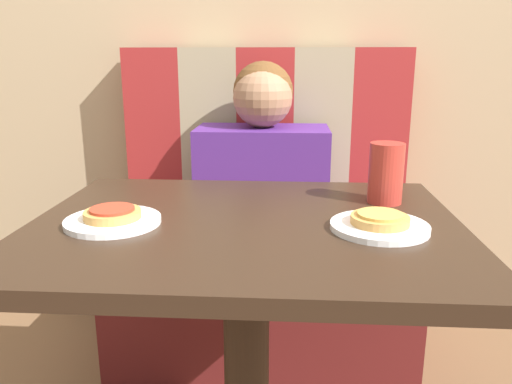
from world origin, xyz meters
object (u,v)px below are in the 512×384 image
Objects in this scene: plate_left at (113,221)px; drinking_cup at (386,173)px; plate_right at (379,227)px; pizza_right at (380,219)px; pizza_left at (112,213)px; person at (262,162)px.

drinking_cup is at bearing 18.61° from plate_left.
plate_left is at bearing -161.39° from drinking_cup.
pizza_right is at bearing 90.00° from plate_right.
pizza_left and pizza_right have the same top height.
drinking_cup is (0.04, 0.19, 0.05)m from pizza_right.
pizza_right reaches higher than plate_right.
pizza_right is (0.53, 0.00, 0.00)m from pizza_left.
pizza_left is (-0.53, 0.00, 0.02)m from plate_right.
drinking_cup is (0.57, 0.19, 0.06)m from plate_left.
person is 3.16× the size of plate_right.
plate_left is 0.61m from drinking_cup.
person is at bearing 69.09° from plate_left.
pizza_right is (0.00, 0.00, 0.02)m from plate_right.
drinking_cup is at bearing -58.34° from person.
pizza_right is at bearing 0.00° from pizza_left.
person is 0.74m from plate_left.
pizza_left is 0.53m from pizza_right.
person is at bearing 110.91° from pizza_right.
drinking_cup is at bearing 18.61° from pizza_left.
person reaches higher than drinking_cup.
plate_left is 1.69× the size of pizza_left.
plate_right is 1.69× the size of pizza_left.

